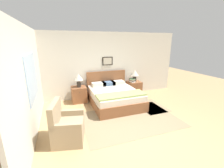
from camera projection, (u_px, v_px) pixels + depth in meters
name	position (u px, v px, depth m)	size (l,w,h in m)	color
ground_plane	(132.00, 134.00, 3.73)	(16.00, 16.00, 0.00)	tan
wall_back	(100.00, 65.00, 6.03)	(6.83, 0.09, 2.60)	beige
wall_left	(33.00, 78.00, 3.94)	(0.08, 5.30, 2.60)	beige
area_rug_main	(130.00, 119.00, 4.44)	(2.78, 1.86, 0.01)	#897556
area_rug_bedside	(151.00, 106.00, 5.33)	(0.85, 1.19, 0.01)	#897556
bed	(114.00, 96.00, 5.44)	(1.63, 1.95, 1.08)	brown
armchair	(67.00, 127.00, 3.43)	(0.81, 0.89, 0.95)	#998466
nightstand_near_window	(79.00, 94.00, 5.69)	(0.55, 0.54, 0.59)	brown
nightstand_by_door	(134.00, 88.00, 6.45)	(0.55, 0.54, 0.59)	brown
table_lamp_near_window	(79.00, 78.00, 5.51)	(0.33, 0.33, 0.50)	#2D2823
table_lamp_by_door	(135.00, 74.00, 6.27)	(0.33, 0.33, 0.50)	#2D2823
book_thick_bottom	(132.00, 82.00, 6.28)	(0.17, 0.28, 0.03)	silver
book_hardcover_middle	(132.00, 81.00, 6.27)	(0.21, 0.24, 0.03)	silver
book_novel_upper	(132.00, 80.00, 6.26)	(0.22, 0.29, 0.03)	#232328
book_slim_near_top	(132.00, 80.00, 6.25)	(0.20, 0.25, 0.04)	beige
book_paperback_top	(132.00, 79.00, 6.25)	(0.21, 0.26, 0.03)	#4C7551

